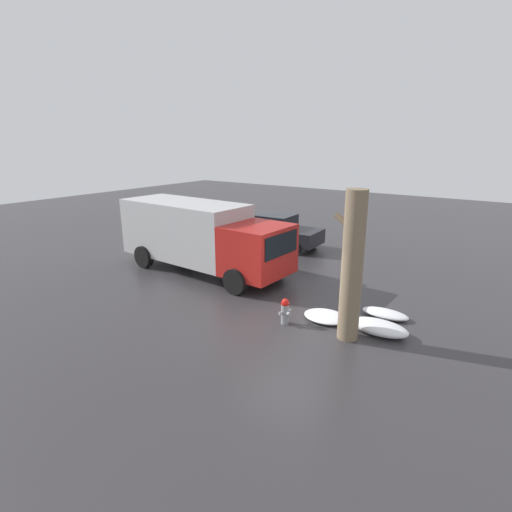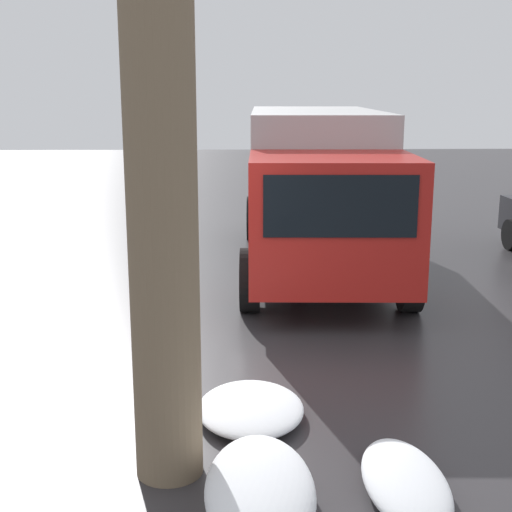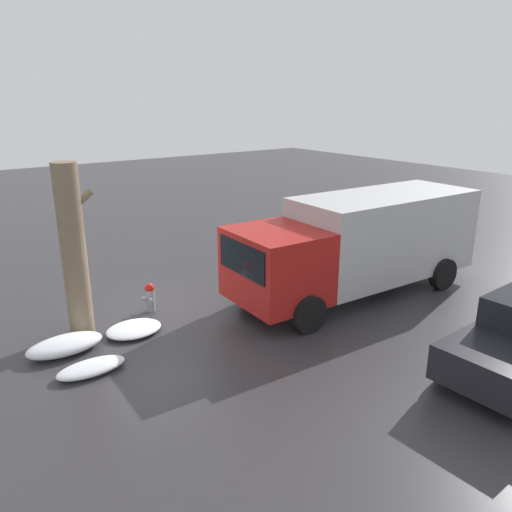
{
  "view_description": "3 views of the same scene",
  "coord_description": "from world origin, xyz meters",
  "views": [
    {
      "loc": [
        -5.28,
        9.02,
        5.07
      ],
      "look_at": [
        2.18,
        -1.68,
        1.24
      ],
      "focal_mm": 28.0,
      "sensor_mm": 36.0,
      "label": 1
    },
    {
      "loc": [
        -7.14,
        -0.74,
        3.08
      ],
      "look_at": [
        2.46,
        -1.07,
        0.81
      ],
      "focal_mm": 50.0,
      "sensor_mm": 36.0,
      "label": 2
    },
    {
      "loc": [
        -4.71,
        -11.02,
        5.24
      ],
      "look_at": [
        2.6,
        -0.99,
        1.24
      ],
      "focal_mm": 35.0,
      "sensor_mm": 36.0,
      "label": 3
    }
  ],
  "objects": [
    {
      "name": "ground_plane",
      "position": [
        0.0,
        0.0,
        0.0
      ],
      "size": [
        60.0,
        60.0,
        0.0
      ],
      "primitive_type": "plane",
      "color": "#333033"
    },
    {
      "name": "fire_hydrant",
      "position": [
        -0.0,
        0.0,
        0.39
      ],
      "size": [
        0.33,
        0.43,
        0.76
      ],
      "rotation": [
        0.0,
        0.0,
        2.8
      ],
      "color": "gray",
      "rests_on": "ground_plane"
    },
    {
      "name": "tree_trunk",
      "position": [
        -1.8,
        -0.21,
        1.98
      ],
      "size": [
        0.83,
        0.54,
        3.93
      ],
      "color": "#7F6B51",
      "rests_on": "ground_plane"
    },
    {
      "name": "delivery_truck",
      "position": [
        5.22,
        -2.22,
        1.49
      ],
      "size": [
        7.42,
        2.77,
        2.7
      ],
      "rotation": [
        0.0,
        0.0,
        1.53
      ],
      "color": "red",
      "rests_on": "ground_plane"
    },
    {
      "name": "pedestrian",
      "position": [
        3.74,
        -1.76,
        0.91
      ],
      "size": [
        0.37,
        0.37,
        1.68
      ],
      "rotation": [
        0.0,
        0.0,
        5.41
      ],
      "color": "#23232D",
      "rests_on": "ground_plane"
    },
    {
      "name": "snow_pile_by_hydrant",
      "position": [
        -2.22,
        -2.06,
        0.11
      ],
      "size": [
        1.36,
        0.64,
        0.22
      ],
      "color": "white",
      "rests_on": "ground_plane"
    },
    {
      "name": "snow_pile_curbside",
      "position": [
        -2.4,
        -0.93,
        0.18
      ],
      "size": [
        1.59,
        0.83,
        0.35
      ],
      "color": "white",
      "rests_on": "ground_plane"
    },
    {
      "name": "snow_pile_by_tree",
      "position": [
        -0.84,
        -0.9,
        0.1
      ],
      "size": [
        1.29,
        1.02,
        0.19
      ],
      "color": "white",
      "rests_on": "ground_plane"
    }
  ]
}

